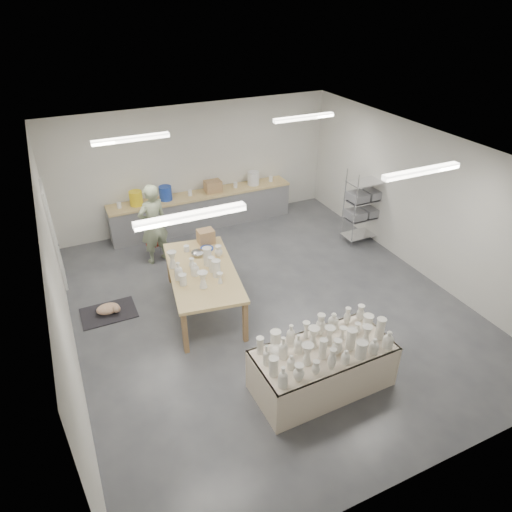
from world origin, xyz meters
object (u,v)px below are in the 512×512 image
potter (153,224)px  work_table (202,268)px  red_stool (153,244)px  drying_table (323,365)px

potter → work_table: bearing=84.4°
potter → red_stool: (0.00, 0.27, -0.62)m
drying_table → red_stool: (-1.34, 4.99, -0.14)m
work_table → drying_table: bearing=-61.4°
drying_table → work_table: (-0.96, 2.68, 0.45)m
work_table → red_stool: size_ratio=7.34×
drying_table → red_stool: bearing=103.8°
work_table → red_stool: (-0.38, 2.31, -0.59)m
work_table → potter: (-0.38, 2.04, 0.03)m
red_stool → drying_table: bearing=-74.9°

